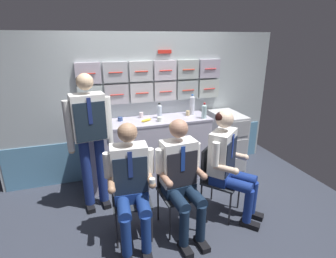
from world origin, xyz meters
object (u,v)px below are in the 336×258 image
(folding_chair_center, at_px, (175,182))
(crew_member_center, at_px, (181,173))
(folding_chair_left, at_px, (130,188))
(paper_cup_blue, at_px, (120,119))
(snack_banana, at_px, (146,120))
(crew_member_right, at_px, (228,160))
(service_trolley, at_px, (226,140))
(folding_chair_right, at_px, (214,172))
(water_bottle_short, at_px, (204,111))
(crew_member_left, at_px, (131,180))
(crew_member_standing, at_px, (90,132))

(folding_chair_center, height_order, crew_member_center, crew_member_center)
(folding_chair_left, distance_m, folding_chair_center, 0.51)
(crew_member_center, relative_size, paper_cup_blue, 18.75)
(folding_chair_left, height_order, snack_banana, snack_banana)
(crew_member_center, height_order, paper_cup_blue, crew_member_center)
(crew_member_center, height_order, crew_member_right, crew_member_right)
(crew_member_right, bearing_deg, service_trolley, 60.38)
(service_trolley, bearing_deg, folding_chair_right, -127.14)
(crew_member_right, xyz_separation_m, water_bottle_short, (0.13, 0.94, 0.33))
(folding_chair_right, bearing_deg, folding_chair_center, -173.14)
(crew_member_left, distance_m, snack_banana, 1.23)
(crew_member_standing, bearing_deg, water_bottle_short, 10.39)
(water_bottle_short, bearing_deg, crew_member_standing, -169.61)
(crew_member_standing, bearing_deg, folding_chair_center, -34.67)
(folding_chair_left, height_order, crew_member_left, crew_member_left)
(paper_cup_blue, height_order, snack_banana, paper_cup_blue)
(crew_member_standing, height_order, water_bottle_short, crew_member_standing)
(crew_member_center, bearing_deg, folding_chair_right, 23.10)
(folding_chair_right, relative_size, crew_member_standing, 0.49)
(crew_member_center, bearing_deg, folding_chair_center, 93.97)
(folding_chair_center, relative_size, crew_member_standing, 0.49)
(service_trolley, xyz_separation_m, folding_chair_center, (-1.21, -0.96, 0.01))
(folding_chair_center, height_order, crew_member_right, crew_member_right)
(crew_member_left, relative_size, snack_banana, 7.49)
(folding_chair_center, xyz_separation_m, water_bottle_short, (0.76, 0.89, 0.54))
(paper_cup_blue, bearing_deg, crew_member_left, -94.30)
(paper_cup_blue, distance_m, snack_banana, 0.37)
(folding_chair_left, xyz_separation_m, water_bottle_short, (1.27, 0.85, 0.54))
(snack_banana, bearing_deg, crew_member_left, -111.49)
(folding_chair_left, xyz_separation_m, snack_banana, (0.43, 0.96, 0.45))
(snack_banana, bearing_deg, crew_member_center, -85.45)
(snack_banana, bearing_deg, crew_member_standing, -152.54)
(folding_chair_left, relative_size, crew_member_right, 0.64)
(crew_member_right, relative_size, crew_member_standing, 0.77)
(crew_member_left, relative_size, crew_member_standing, 0.76)
(crew_member_center, bearing_deg, paper_cup_blue, 108.61)
(crew_member_left, height_order, folding_chair_center, crew_member_left)
(service_trolley, relative_size, crew_member_right, 0.73)
(crew_member_right, height_order, snack_banana, crew_member_right)
(crew_member_right, relative_size, paper_cup_blue, 19.09)
(crew_member_left, xyz_separation_m, paper_cup_blue, (0.09, 1.26, 0.26))
(folding_chair_left, height_order, crew_member_right, crew_member_right)
(water_bottle_short, xyz_separation_m, snack_banana, (-0.84, 0.11, -0.09))
(crew_member_left, bearing_deg, snack_banana, 68.51)
(crew_member_right, relative_size, snack_banana, 7.61)
(service_trolley, distance_m, crew_member_standing, 2.16)
(service_trolley, bearing_deg, folding_chair_left, -151.73)
(folding_chair_right, bearing_deg, crew_member_left, -170.01)
(snack_banana, bearing_deg, paper_cup_blue, 157.35)
(folding_chair_right, relative_size, paper_cup_blue, 12.26)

